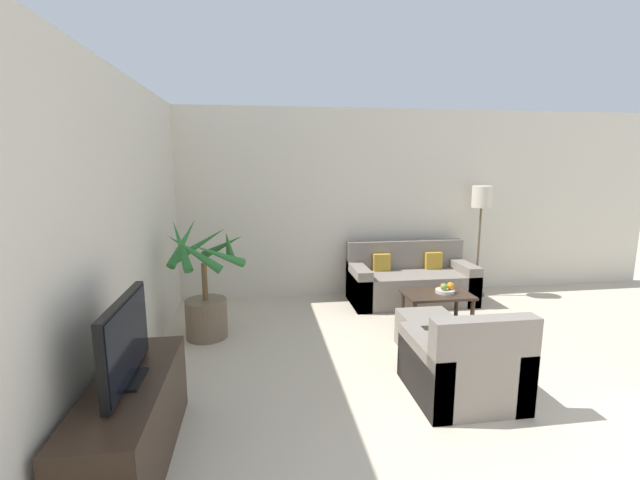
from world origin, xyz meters
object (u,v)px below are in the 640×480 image
Objects in this scene: potted_palm at (206,295)px; sofa_loveseat at (410,282)px; apple_red at (442,286)px; coffee_table at (437,298)px; apple_green at (444,287)px; fruit_bowl at (445,291)px; tv_console at (132,423)px; television at (125,341)px; armchair at (463,367)px; orange_fruit at (450,286)px; floor_lamp at (481,205)px; ottoman at (427,333)px.

sofa_loveseat is (2.70, 0.88, -0.21)m from potted_palm.
apple_red is at bearing -82.44° from sofa_loveseat.
apple_green reaches higher than coffee_table.
sofa_loveseat is 0.88m from fruit_bowl.
tv_console is 3.70m from fruit_bowl.
fruit_bowl is 2.75× the size of apple_green.
tv_console is 1.04× the size of potted_palm.
fruit_bowl reaches higher than coffee_table.
tv_console is 1.68× the size of television.
armchair is at bearing 10.70° from television.
tv_console is 21.67× the size of apple_red.
potted_palm is 2.85m from sofa_loveseat.
television is at bearing -145.72° from fruit_bowl.
apple_green is 0.10m from orange_fruit.
armchair is at bearing -100.11° from sofa_loveseat.
television is 3.72m from fruit_bowl.
floor_lamp is 2.54m from ottoman.
potted_palm is at bearing 83.46° from tv_console.
ottoman is (-0.51, -0.71, -0.22)m from fruit_bowl.
floor_lamp is at bearing 44.79° from apple_red.
coffee_table is 1.50× the size of ottoman.
sofa_loveseat is at bearing 45.12° from television.
orange_fruit is at bearing -78.08° from sofa_loveseat.
floor_lamp is 18.13× the size of orange_fruit.
potted_palm is 5.86× the size of fruit_bowl.
sofa_loveseat is 1.62m from ottoman.
potted_palm is 2.72m from coffee_table.
television reaches higher than armchair.
potted_palm is at bearing 83.55° from television.
television is at bearing -96.45° from potted_palm.
floor_lamp is at bearing 49.70° from ottoman.
coffee_table is 0.16m from apple_green.
ottoman is at bearing -128.92° from orange_fruit.
fruit_bowl is 0.07m from apple_green.
floor_lamp reaches higher than armchair.
orange_fruit is (0.09, 0.02, 0.00)m from apple_green.
tv_console is at bearing -151.76° from ottoman.
sofa_loveseat is 0.88m from coffee_table.
potted_palm is at bearing -179.80° from coffee_table.
apple_red is (2.81, 0.07, -0.03)m from potted_palm.
television is 1.00× the size of armchair.
potted_palm is (0.23, 2.06, -0.36)m from television.
floor_lamp reaches higher than coffee_table.
potted_palm is 4.01m from floor_lamp.
potted_palm is at bearing 163.37° from ottoman.
armchair is at bearing -111.28° from orange_fruit.
armchair is (-0.56, -1.61, -0.14)m from fruit_bowl.
sofa_loveseat is 19.21× the size of orange_fruit.
apple_green is (3.02, 2.05, -0.38)m from television.
fruit_bowl is 0.90m from ottoman.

